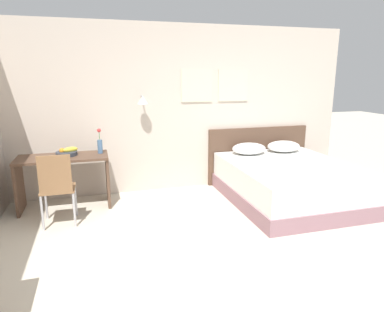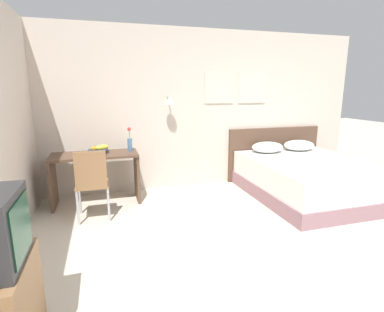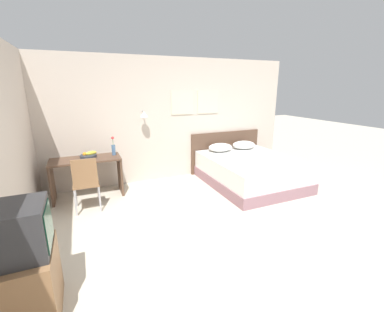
{
  "view_description": "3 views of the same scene",
  "coord_description": "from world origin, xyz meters",
  "px_view_note": "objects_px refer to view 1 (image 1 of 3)",
  "views": [
    {
      "loc": [
        -1.27,
        -2.65,
        1.88
      ],
      "look_at": [
        -0.0,
        1.77,
        0.78
      ],
      "focal_mm": 32.0,
      "sensor_mm": 36.0,
      "label": 1
    },
    {
      "loc": [
        -1.59,
        -2.17,
        1.69
      ],
      "look_at": [
        -0.46,
        1.61,
        0.8
      ],
      "focal_mm": 28.0,
      "sensor_mm": 36.0,
      "label": 2
    },
    {
      "loc": [
        -1.74,
        -2.63,
        2.05
      ],
      "look_at": [
        -0.01,
        1.36,
        0.86
      ],
      "focal_mm": 24.0,
      "sensor_mm": 36.0,
      "label": 3
    }
  ],
  "objects_px": {
    "flower_vase": "(100,144)",
    "pillow_left": "(249,149)",
    "pillow_right": "(284,146)",
    "fruit_bowl": "(67,153)",
    "headboard": "(258,155)",
    "bed": "(289,183)",
    "desk": "(64,172)",
    "folded_towel_near_foot": "(308,167)",
    "desk_chair": "(57,184)"
  },
  "relations": [
    {
      "from": "headboard",
      "to": "fruit_bowl",
      "type": "relative_size",
      "value": 5.83
    },
    {
      "from": "pillow_left",
      "to": "desk_chair",
      "type": "relative_size",
      "value": 0.6
    },
    {
      "from": "folded_towel_near_foot",
      "to": "desk",
      "type": "xyz_separation_m",
      "value": [
        -3.3,
        0.99,
        -0.09
      ]
    },
    {
      "from": "flower_vase",
      "to": "bed",
      "type": "bearing_deg",
      "value": -15.2
    },
    {
      "from": "desk_chair",
      "to": "pillow_right",
      "type": "bearing_deg",
      "value": 11.37
    },
    {
      "from": "headboard",
      "to": "fruit_bowl",
      "type": "height_order",
      "value": "headboard"
    },
    {
      "from": "fruit_bowl",
      "to": "pillow_left",
      "type": "bearing_deg",
      "value": 0.5
    },
    {
      "from": "pillow_right",
      "to": "flower_vase",
      "type": "relative_size",
      "value": 1.55
    },
    {
      "from": "desk_chair",
      "to": "flower_vase",
      "type": "xyz_separation_m",
      "value": [
        0.55,
        0.71,
        0.34
      ]
    },
    {
      "from": "bed",
      "to": "pillow_right",
      "type": "bearing_deg",
      "value": 66.64
    },
    {
      "from": "bed",
      "to": "flower_vase",
      "type": "height_order",
      "value": "flower_vase"
    },
    {
      "from": "bed",
      "to": "pillow_left",
      "type": "height_order",
      "value": "pillow_left"
    },
    {
      "from": "pillow_right",
      "to": "desk",
      "type": "xyz_separation_m",
      "value": [
        -3.54,
        -0.07,
        -0.15
      ]
    },
    {
      "from": "pillow_right",
      "to": "desk",
      "type": "height_order",
      "value": "pillow_right"
    },
    {
      "from": "folded_towel_near_foot",
      "to": "pillow_left",
      "type": "bearing_deg",
      "value": 111.06
    },
    {
      "from": "pillow_left",
      "to": "pillow_right",
      "type": "distance_m",
      "value": 0.65
    },
    {
      "from": "pillow_right",
      "to": "headboard",
      "type": "bearing_deg",
      "value": 136.8
    },
    {
      "from": "bed",
      "to": "folded_towel_near_foot",
      "type": "xyz_separation_m",
      "value": [
        0.08,
        -0.31,
        0.33
      ]
    },
    {
      "from": "bed",
      "to": "desk_chair",
      "type": "height_order",
      "value": "desk_chair"
    },
    {
      "from": "bed",
      "to": "desk_chair",
      "type": "xyz_separation_m",
      "value": [
        -3.25,
        0.03,
        0.26
      ]
    },
    {
      "from": "pillow_right",
      "to": "fruit_bowl",
      "type": "relative_size",
      "value": 1.79
    },
    {
      "from": "pillow_right",
      "to": "folded_towel_near_foot",
      "type": "relative_size",
      "value": 1.97
    },
    {
      "from": "headboard",
      "to": "fruit_bowl",
      "type": "distance_m",
      "value": 3.19
    },
    {
      "from": "pillow_left",
      "to": "flower_vase",
      "type": "xyz_separation_m",
      "value": [
        -2.38,
        -0.01,
        0.21
      ]
    },
    {
      "from": "desk",
      "to": "desk_chair",
      "type": "distance_m",
      "value": 0.65
    },
    {
      "from": "bed",
      "to": "folded_towel_near_foot",
      "type": "distance_m",
      "value": 0.46
    },
    {
      "from": "folded_towel_near_foot",
      "to": "flower_vase",
      "type": "bearing_deg",
      "value": 159.52
    },
    {
      "from": "headboard",
      "to": "pillow_right",
      "type": "xyz_separation_m",
      "value": [
        0.32,
        -0.3,
        0.19
      ]
    },
    {
      "from": "desk_chair",
      "to": "bed",
      "type": "bearing_deg",
      "value": -0.5
    },
    {
      "from": "pillow_left",
      "to": "folded_towel_near_foot",
      "type": "distance_m",
      "value": 1.13
    },
    {
      "from": "pillow_left",
      "to": "fruit_bowl",
      "type": "relative_size",
      "value": 1.79
    },
    {
      "from": "pillow_left",
      "to": "pillow_right",
      "type": "xyz_separation_m",
      "value": [
        0.65,
        0.0,
        0.0
      ]
    },
    {
      "from": "folded_towel_near_foot",
      "to": "fruit_bowl",
      "type": "distance_m",
      "value": 3.4
    },
    {
      "from": "pillow_left",
      "to": "fruit_bowl",
      "type": "distance_m",
      "value": 2.84
    },
    {
      "from": "pillow_left",
      "to": "fruit_bowl",
      "type": "bearing_deg",
      "value": -179.5
    },
    {
      "from": "pillow_right",
      "to": "desk_chair",
      "type": "relative_size",
      "value": 0.6
    },
    {
      "from": "pillow_right",
      "to": "desk",
      "type": "bearing_deg",
      "value": -178.93
    },
    {
      "from": "headboard",
      "to": "flower_vase",
      "type": "height_order",
      "value": "flower_vase"
    },
    {
      "from": "folded_towel_near_foot",
      "to": "fruit_bowl",
      "type": "relative_size",
      "value": 0.91
    },
    {
      "from": "bed",
      "to": "fruit_bowl",
      "type": "xyz_separation_m",
      "value": [
        -3.16,
        0.72,
        0.51
      ]
    },
    {
      "from": "bed",
      "to": "fruit_bowl",
      "type": "distance_m",
      "value": 3.28
    },
    {
      "from": "bed",
      "to": "pillow_left",
      "type": "distance_m",
      "value": 0.9
    },
    {
      "from": "pillow_left",
      "to": "flower_vase",
      "type": "bearing_deg",
      "value": -179.67
    },
    {
      "from": "headboard",
      "to": "pillow_right",
      "type": "bearing_deg",
      "value": -43.2
    },
    {
      "from": "desk",
      "to": "fruit_bowl",
      "type": "xyz_separation_m",
      "value": [
        0.06,
        0.04,
        0.27
      ]
    },
    {
      "from": "bed",
      "to": "folded_towel_near_foot",
      "type": "height_order",
      "value": "folded_towel_near_foot"
    },
    {
      "from": "flower_vase",
      "to": "pillow_left",
      "type": "bearing_deg",
      "value": 0.33
    },
    {
      "from": "bed",
      "to": "desk",
      "type": "xyz_separation_m",
      "value": [
        -3.22,
        0.68,
        0.24
      ]
    },
    {
      "from": "desk",
      "to": "bed",
      "type": "bearing_deg",
      "value": -11.95
    },
    {
      "from": "headboard",
      "to": "flower_vase",
      "type": "xyz_separation_m",
      "value": [
        -2.7,
        -0.32,
        0.4
      ]
    }
  ]
}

